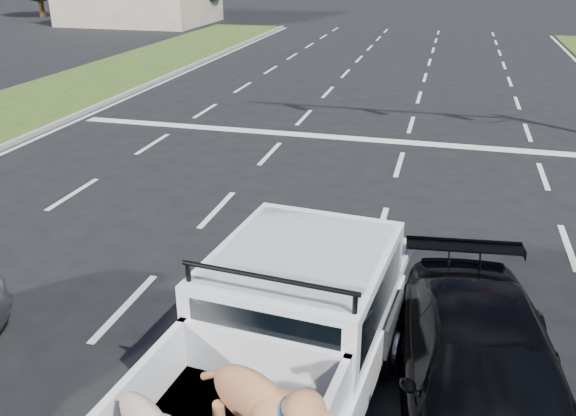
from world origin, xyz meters
name	(u,v)px	position (x,y,z in m)	size (l,w,h in m)	color
ground	(231,323)	(0.00, 0.00, 0.00)	(160.00, 160.00, 0.00)	black
road_markings	(322,177)	(0.00, 6.56, 0.01)	(17.75, 60.00, 0.01)	silver
pickup_truck	(269,370)	(1.23, -2.12, 1.00)	(2.58, 5.86, 2.13)	black
black_coupe	(484,381)	(3.50, -1.32, 0.69)	(1.93, 4.75, 1.38)	black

